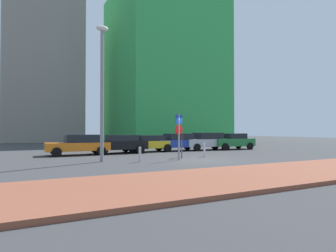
{
  "coord_description": "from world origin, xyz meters",
  "views": [
    {
      "loc": [
        -9.39,
        -14.02,
        1.74
      ],
      "look_at": [
        -0.56,
        3.16,
        2.07
      ],
      "focal_mm": 30.22,
      "sensor_mm": 36.0,
      "label": 1
    }
  ],
  "objects_px": {
    "parked_car_orange": "(79,144)",
    "parked_car_green": "(232,141)",
    "parked_car_black": "(120,144)",
    "traffic_bollard_mid": "(140,154)",
    "parking_sign_post": "(179,131)",
    "traffic_bollard_near": "(204,150)",
    "parked_car_yellow": "(147,143)",
    "parked_car_silver": "(207,141)",
    "parked_car_blue": "(178,142)",
    "parking_meter": "(182,143)",
    "street_lamp": "(102,82)",
    "traffic_bollard_far": "(179,150)"
  },
  "relations": [
    {
      "from": "parked_car_orange",
      "to": "parked_car_green",
      "type": "xyz_separation_m",
      "value": [
        13.92,
        -0.15,
        0.0
      ]
    },
    {
      "from": "parked_car_black",
      "to": "traffic_bollard_mid",
      "type": "relative_size",
      "value": 4.88
    },
    {
      "from": "parking_sign_post",
      "to": "traffic_bollard_near",
      "type": "xyz_separation_m",
      "value": [
        2.42,
        0.86,
        -1.24
      ]
    },
    {
      "from": "parked_car_yellow",
      "to": "traffic_bollard_near",
      "type": "height_order",
      "value": "parked_car_yellow"
    },
    {
      "from": "parked_car_silver",
      "to": "parked_car_blue",
      "type": "bearing_deg",
      "value": 175.19
    },
    {
      "from": "parked_car_silver",
      "to": "parking_meter",
      "type": "height_order",
      "value": "parked_car_silver"
    },
    {
      "from": "parked_car_orange",
      "to": "traffic_bollard_near",
      "type": "height_order",
      "value": "parked_car_orange"
    },
    {
      "from": "parking_sign_post",
      "to": "street_lamp",
      "type": "relative_size",
      "value": 0.36
    },
    {
      "from": "traffic_bollard_mid",
      "to": "parked_car_green",
      "type": "bearing_deg",
      "value": 27.71
    },
    {
      "from": "traffic_bollard_far",
      "to": "parked_car_silver",
      "type": "bearing_deg",
      "value": 41.54
    },
    {
      "from": "parked_car_orange",
      "to": "parking_sign_post",
      "type": "relative_size",
      "value": 1.6
    },
    {
      "from": "traffic_bollard_far",
      "to": "parked_car_yellow",
      "type": "bearing_deg",
      "value": 88.82
    },
    {
      "from": "parked_car_silver",
      "to": "traffic_bollard_far",
      "type": "height_order",
      "value": "parked_car_silver"
    },
    {
      "from": "parking_meter",
      "to": "parked_car_orange",
      "type": "bearing_deg",
      "value": 134.09
    },
    {
      "from": "parked_car_orange",
      "to": "parked_car_black",
      "type": "relative_size",
      "value": 1.05
    },
    {
      "from": "parking_sign_post",
      "to": "traffic_bollard_far",
      "type": "relative_size",
      "value": 2.84
    },
    {
      "from": "parking_meter",
      "to": "parked_car_silver",
      "type": "bearing_deg",
      "value": 43.94
    },
    {
      "from": "parking_sign_post",
      "to": "parked_car_black",
      "type": "bearing_deg",
      "value": 104.03
    },
    {
      "from": "street_lamp",
      "to": "traffic_bollard_near",
      "type": "distance_m",
      "value": 7.82
    },
    {
      "from": "traffic_bollard_far",
      "to": "parked_car_orange",
      "type": "bearing_deg",
      "value": 137.86
    },
    {
      "from": "parked_car_orange",
      "to": "street_lamp",
      "type": "bearing_deg",
      "value": -86.14
    },
    {
      "from": "street_lamp",
      "to": "parking_sign_post",
      "type": "bearing_deg",
      "value": -15.15
    },
    {
      "from": "parked_car_yellow",
      "to": "parked_car_silver",
      "type": "xyz_separation_m",
      "value": [
        5.77,
        -0.28,
        0.09
      ]
    },
    {
      "from": "traffic_bollard_far",
      "to": "parking_sign_post",
      "type": "bearing_deg",
      "value": -119.38
    },
    {
      "from": "parked_car_black",
      "to": "traffic_bollard_far",
      "type": "distance_m",
      "value": 5.56
    },
    {
      "from": "parked_car_black",
      "to": "parked_car_orange",
      "type": "bearing_deg",
      "value": -178.39
    },
    {
      "from": "traffic_bollard_near",
      "to": "parked_car_yellow",
      "type": "bearing_deg",
      "value": 104.05
    },
    {
      "from": "parked_car_orange",
      "to": "traffic_bollard_far",
      "type": "relative_size",
      "value": 4.54
    },
    {
      "from": "parked_car_silver",
      "to": "parking_meter",
      "type": "relative_size",
      "value": 3.15
    },
    {
      "from": "parked_car_yellow",
      "to": "parked_car_green",
      "type": "xyz_separation_m",
      "value": [
        8.36,
        -0.71,
        0.04
      ]
    },
    {
      "from": "parked_car_black",
      "to": "parking_sign_post",
      "type": "relative_size",
      "value": 1.52
    },
    {
      "from": "parked_car_yellow",
      "to": "parking_sign_post",
      "type": "bearing_deg",
      "value": -97.49
    },
    {
      "from": "parked_car_yellow",
      "to": "street_lamp",
      "type": "relative_size",
      "value": 0.58
    },
    {
      "from": "parking_meter",
      "to": "traffic_bollard_near",
      "type": "xyz_separation_m",
      "value": [
        1.75,
        0.02,
        -0.47
      ]
    },
    {
      "from": "parked_car_black",
      "to": "traffic_bollard_far",
      "type": "xyz_separation_m",
      "value": [
        2.4,
        -5.01,
        -0.28
      ]
    },
    {
      "from": "parked_car_black",
      "to": "traffic_bollard_far",
      "type": "bearing_deg",
      "value": -64.43
    },
    {
      "from": "parked_car_orange",
      "to": "parked_car_black",
      "type": "bearing_deg",
      "value": 1.61
    },
    {
      "from": "traffic_bollard_far",
      "to": "traffic_bollard_near",
      "type": "bearing_deg",
      "value": -18.85
    },
    {
      "from": "parked_car_silver",
      "to": "parked_car_green",
      "type": "bearing_deg",
      "value": -9.54
    },
    {
      "from": "parked_car_black",
      "to": "parked_car_green",
      "type": "height_order",
      "value": "parked_car_green"
    },
    {
      "from": "parked_car_blue",
      "to": "traffic_bollard_mid",
      "type": "height_order",
      "value": "parked_car_blue"
    },
    {
      "from": "street_lamp",
      "to": "traffic_bollard_mid",
      "type": "relative_size",
      "value": 9.0
    },
    {
      "from": "parked_car_yellow",
      "to": "parked_car_silver",
      "type": "distance_m",
      "value": 5.78
    },
    {
      "from": "parked_car_yellow",
      "to": "parked_car_green",
      "type": "relative_size",
      "value": 1.07
    },
    {
      "from": "traffic_bollard_near",
      "to": "parking_meter",
      "type": "bearing_deg",
      "value": -179.44
    },
    {
      "from": "parking_sign_post",
      "to": "parked_car_green",
      "type": "bearing_deg",
      "value": 33.74
    },
    {
      "from": "parked_car_black",
      "to": "traffic_bollard_near",
      "type": "bearing_deg",
      "value": -54.14
    },
    {
      "from": "parked_car_orange",
      "to": "parking_meter",
      "type": "xyz_separation_m",
      "value": [
        5.33,
        -5.5,
        0.18
      ]
    },
    {
      "from": "parking_meter",
      "to": "street_lamp",
      "type": "relative_size",
      "value": 0.19
    },
    {
      "from": "parked_car_yellow",
      "to": "parking_meter",
      "type": "height_order",
      "value": "parking_meter"
    }
  ]
}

